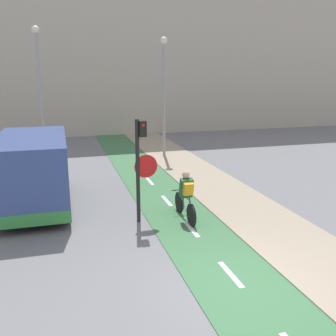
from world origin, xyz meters
name	(u,v)px	position (x,y,z in m)	size (l,w,h in m)	color
ground_plane	(241,287)	(0.00, 0.00, 0.00)	(120.00, 120.00, 0.00)	slate
bike_lane	(241,287)	(0.00, 0.01, 0.01)	(2.05, 60.00, 0.02)	#3D7047
sidewalk_strip	(334,271)	(2.22, 0.00, 0.03)	(2.40, 60.00, 0.05)	gray
building_row_background	(102,46)	(0.00, 22.84, 6.24)	(60.00, 5.20, 12.47)	#B2A899
traffic_light_pole	(141,159)	(-1.18, 4.01, 1.85)	(0.67, 0.25, 2.98)	black
street_lamp_far	(40,80)	(-4.11, 13.25, 3.93)	(0.36, 0.36, 6.37)	gray
street_lamp_sidewalk	(164,84)	(1.90, 12.67, 3.72)	(0.36, 0.36, 5.99)	gray
cyclist_near	(186,197)	(0.09, 3.78, 0.71)	(0.46, 1.78, 1.47)	black
van	(34,173)	(-4.19, 6.15, 1.14)	(2.07, 4.66, 2.30)	#334784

